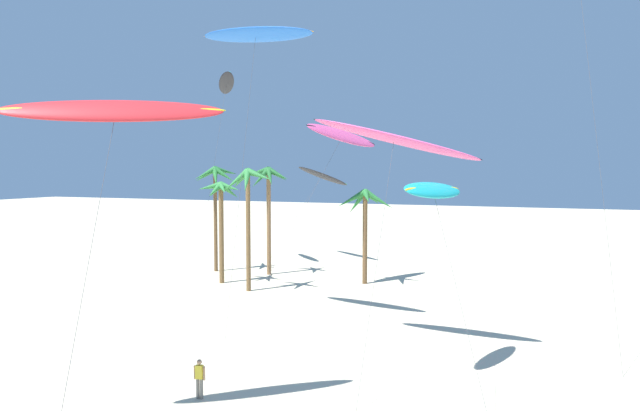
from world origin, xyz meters
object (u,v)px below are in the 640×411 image
Objects in this scene: palm_tree_0 at (215,183)px; palm_tree_2 at (221,199)px; person_foreground_walker at (200,377)px; flying_kite_3 at (342,136)px; palm_tree_3 at (248,191)px; flying_kite_0 at (394,139)px; palm_tree_1 at (269,187)px; flying_kite_6 at (256,35)px; palm_tree_4 at (365,208)px; flying_kite_4 at (226,83)px; flying_kite_5 at (433,190)px; flying_kite_7 at (321,176)px; flying_kite_1 at (116,111)px.

palm_tree_0 reaches higher than palm_tree_2.
flying_kite_3 is at bearing 95.24° from person_foreground_walker.
flying_kite_0 is at bearing -35.14° from palm_tree_3.
flying_kite_6 is at bearing -65.89° from palm_tree_1.
palm_tree_4 is 0.58× the size of flying_kite_3.
palm_tree_4 is 19.09m from flying_kite_4.
flying_kite_5 reaches higher than palm_tree_2.
flying_kite_6 reaches higher than palm_tree_0.
flying_kite_7 is 37.32m from person_foreground_walker.
flying_kite_4 is 13.34m from flying_kite_7.
flying_kite_4 is (-14.25, 31.33, 6.18)m from flying_kite_1.
person_foreground_walker is at bearing -74.01° from flying_kite_6.
palm_tree_3 is 21.52m from person_foreground_walker.
palm_tree_2 is at bearing -62.50° from flying_kite_4.
flying_kite_4 reaches higher than palm_tree_4.
palm_tree_0 is 1.15× the size of palm_tree_2.
flying_kite_6 is at bearing 168.51° from flying_kite_0.
flying_kite_3 is 13.76m from flying_kite_6.
flying_kite_0 is at bearing -37.96° from palm_tree_0.
flying_kite_5 is (23.76, -22.09, -9.15)m from flying_kite_4.
flying_kite_0 is at bearing 58.12° from person_foreground_walker.
palm_tree_3 is at bearing 107.19° from flying_kite_1.
flying_kite_0 reaches higher than palm_tree_1.
palm_tree_1 reaches higher than palm_tree_3.
palm_tree_1 is 26.37m from flying_kite_5.
flying_kite_1 is at bearing -73.63° from palm_tree_1.
palm_tree_0 reaches higher than palm_tree_1.
flying_kite_4 is 11.40× the size of person_foreground_walker.
flying_kite_6 is (-0.96, -12.70, 5.21)m from flying_kite_3.
flying_kite_1 is 26.69m from flying_kite_3.
flying_kite_5 reaches higher than person_foreground_walker.
flying_kite_4 reaches higher than palm_tree_0.
person_foreground_walker is at bearing -59.37° from palm_tree_0.
palm_tree_1 is at bearing 103.66° from palm_tree_3.
palm_tree_2 is 16.51m from flying_kite_6.
palm_tree_4 is 25.29m from person_foreground_walker.
flying_kite_7 is (-0.56, 16.69, 1.01)m from palm_tree_3.
palm_tree_0 is 0.52× the size of flying_kite_4.
flying_kite_0 reaches higher than flying_kite_1.
palm_tree_0 is 9.98m from flying_kite_4.
palm_tree_4 is at bearing -53.27° from flying_kite_7.
palm_tree_0 is at bearing 178.03° from palm_tree_4.
flying_kite_6 is (-2.57, -13.79, 10.99)m from palm_tree_4.
flying_kite_6 reaches higher than palm_tree_3.
flying_kite_0 is 1.38× the size of flying_kite_5.
palm_tree_4 is at bearing 88.52° from flying_kite_1.
flying_kite_3 is 13.87m from flying_kite_7.
palm_tree_3 is 1.22× the size of palm_tree_4.
palm_tree_0 is 31.55m from flying_kite_1.
palm_tree_0 is at bearing 120.63° from person_foreground_walker.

